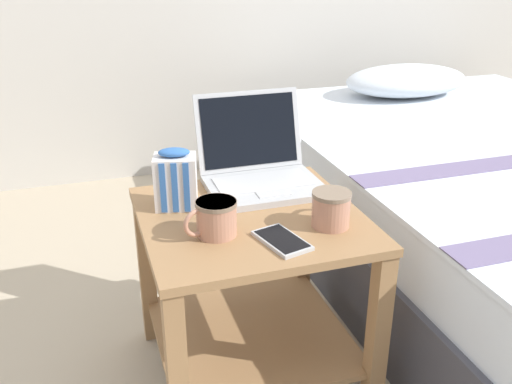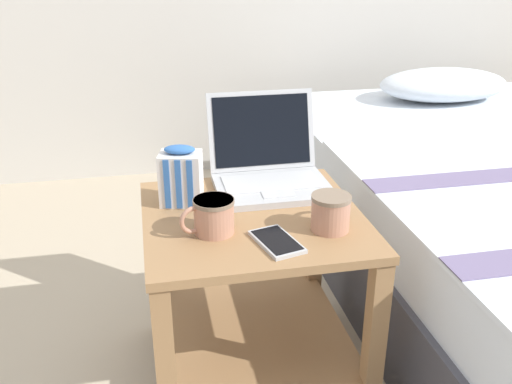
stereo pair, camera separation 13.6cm
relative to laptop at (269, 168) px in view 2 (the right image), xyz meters
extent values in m
plane|color=tan|center=(-0.08, -0.19, -0.54)|extent=(8.00, 8.00, 0.00)
ellipsoid|color=silver|center=(1.01, 0.88, -0.01)|extent=(0.60, 0.36, 0.14)
cube|color=#997047|center=(-0.08, -0.19, -0.06)|extent=(0.55, 0.54, 0.02)
cube|color=#997047|center=(-0.08, -0.19, -0.42)|extent=(0.51, 0.50, 0.02)
cube|color=#997047|center=(-0.33, -0.43, -0.30)|extent=(0.04, 0.04, 0.47)
cube|color=#997047|center=(0.16, -0.43, -0.30)|extent=(0.04, 0.04, 0.47)
cube|color=#997047|center=(-0.33, 0.06, -0.30)|extent=(0.04, 0.04, 0.47)
cube|color=#997047|center=(0.16, 0.06, -0.30)|extent=(0.04, 0.04, 0.47)
cube|color=#B7BABC|center=(0.00, -0.05, -0.04)|extent=(0.31, 0.23, 0.02)
cube|color=silver|center=(0.00, -0.03, -0.03)|extent=(0.27, 0.13, 0.00)
cube|color=silver|center=(0.00, -0.11, -0.03)|extent=(0.09, 0.05, 0.00)
cube|color=#B7BABC|center=(0.00, 0.10, 0.08)|extent=(0.31, 0.07, 0.22)
cube|color=black|center=(0.00, 0.10, 0.08)|extent=(0.28, 0.06, 0.19)
cube|color=blue|center=(0.09, 0.12, 0.12)|extent=(0.05, 0.01, 0.03)
cube|color=black|center=(-0.01, 0.10, 0.06)|extent=(0.04, 0.01, 0.03)
cube|color=orange|center=(-0.02, 0.10, 0.06)|extent=(0.04, 0.01, 0.05)
cylinder|color=tan|center=(-0.19, -0.26, -0.01)|extent=(0.09, 0.09, 0.09)
cylinder|color=#7F6B56|center=(-0.19, -0.26, 0.03)|extent=(0.10, 0.10, 0.01)
cylinder|color=black|center=(-0.19, -0.26, 0.02)|extent=(0.09, 0.09, 0.01)
torus|color=tan|center=(-0.24, -0.28, 0.00)|extent=(0.07, 0.03, 0.07)
cylinder|color=tan|center=(0.08, -0.30, 0.00)|extent=(0.09, 0.09, 0.09)
cylinder|color=#7F6B56|center=(0.08, -0.30, 0.03)|extent=(0.09, 0.09, 0.01)
cylinder|color=black|center=(0.08, -0.30, 0.03)|extent=(0.08, 0.08, 0.01)
torus|color=tan|center=(0.11, -0.26, 0.00)|extent=(0.05, 0.06, 0.07)
cube|color=silver|center=(-0.25, -0.08, 0.02)|extent=(0.12, 0.10, 0.14)
cube|color=#3366B2|center=(-0.29, -0.11, 0.02)|extent=(0.01, 0.01, 0.13)
cube|color=#3366B2|center=(-0.26, -0.12, 0.02)|extent=(0.01, 0.01, 0.13)
cube|color=#3366B2|center=(-0.23, -0.13, 0.02)|extent=(0.01, 0.01, 0.13)
ellipsoid|color=#3366B2|center=(-0.25, -0.08, 0.10)|extent=(0.09, 0.07, 0.02)
cube|color=#B7BABC|center=(-0.06, -0.35, -0.04)|extent=(0.11, 0.16, 0.01)
cube|color=black|center=(-0.06, -0.35, -0.04)|extent=(0.10, 0.14, 0.00)
camera|label=1|loc=(-0.47, -1.42, 0.58)|focal=40.00mm
camera|label=2|loc=(-0.34, -1.46, 0.58)|focal=40.00mm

